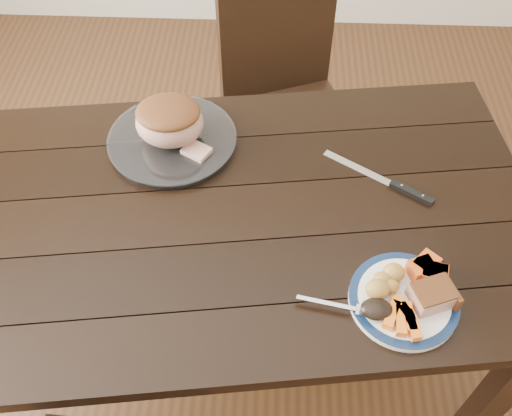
{
  "coord_description": "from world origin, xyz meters",
  "views": [
    {
      "loc": [
        0.12,
        -0.89,
        1.88
      ],
      "look_at": [
        0.08,
        -0.02,
        0.8
      ],
      "focal_mm": 40.0,
      "sensor_mm": 36.0,
      "label": 1
    }
  ],
  "objects_px": {
    "dining_table": "(226,235)",
    "fork": "(342,307)",
    "roast_joint": "(170,123)",
    "pork_slice": "(432,296)",
    "chair_far": "(286,95)",
    "serving_platter": "(172,141)",
    "dinner_plate": "(403,300)",
    "carving_knife": "(398,186)"
  },
  "relations": [
    {
      "from": "dining_table",
      "to": "carving_knife",
      "type": "height_order",
      "value": "carving_knife"
    },
    {
      "from": "dinner_plate",
      "to": "fork",
      "type": "xyz_separation_m",
      "value": [
        -0.14,
        -0.03,
        0.01
      ]
    },
    {
      "from": "roast_joint",
      "to": "dining_table",
      "type": "bearing_deg",
      "value": -55.98
    },
    {
      "from": "fork",
      "to": "carving_knife",
      "type": "distance_m",
      "value": 0.41
    },
    {
      "from": "pork_slice",
      "to": "fork",
      "type": "distance_m",
      "value": 0.2
    },
    {
      "from": "carving_knife",
      "to": "serving_platter",
      "type": "bearing_deg",
      "value": -160.1
    },
    {
      "from": "dining_table",
      "to": "fork",
      "type": "xyz_separation_m",
      "value": [
        0.28,
        -0.27,
        0.11
      ]
    },
    {
      "from": "fork",
      "to": "roast_joint",
      "type": "distance_m",
      "value": 0.68
    },
    {
      "from": "chair_far",
      "to": "fork",
      "type": "relative_size",
      "value": 5.23
    },
    {
      "from": "dinner_plate",
      "to": "pork_slice",
      "type": "height_order",
      "value": "pork_slice"
    },
    {
      "from": "serving_platter",
      "to": "pork_slice",
      "type": "xyz_separation_m",
      "value": [
        0.64,
        -0.49,
        0.03
      ]
    },
    {
      "from": "dinner_plate",
      "to": "carving_knife",
      "type": "height_order",
      "value": "dinner_plate"
    },
    {
      "from": "serving_platter",
      "to": "pork_slice",
      "type": "bearing_deg",
      "value": -37.19
    },
    {
      "from": "fork",
      "to": "pork_slice",
      "type": "bearing_deg",
      "value": 18.23
    },
    {
      "from": "chair_far",
      "to": "fork",
      "type": "distance_m",
      "value": 1.04
    },
    {
      "from": "pork_slice",
      "to": "fork",
      "type": "bearing_deg",
      "value": -172.77
    },
    {
      "from": "chair_far",
      "to": "fork",
      "type": "height_order",
      "value": "chair_far"
    },
    {
      "from": "dining_table",
      "to": "roast_joint",
      "type": "relative_size",
      "value": 9.23
    },
    {
      "from": "dining_table",
      "to": "roast_joint",
      "type": "height_order",
      "value": "roast_joint"
    },
    {
      "from": "dining_table",
      "to": "serving_platter",
      "type": "xyz_separation_m",
      "value": [
        -0.16,
        0.24,
        0.1
      ]
    },
    {
      "from": "serving_platter",
      "to": "roast_joint",
      "type": "xyz_separation_m",
      "value": [
        0.0,
        0.0,
        0.07
      ]
    },
    {
      "from": "pork_slice",
      "to": "dining_table",
      "type": "bearing_deg",
      "value": 153.08
    },
    {
      "from": "chair_far",
      "to": "carving_knife",
      "type": "distance_m",
      "value": 0.73
    },
    {
      "from": "chair_far",
      "to": "pork_slice",
      "type": "bearing_deg",
      "value": 87.04
    },
    {
      "from": "dinner_plate",
      "to": "serving_platter",
      "type": "distance_m",
      "value": 0.76
    },
    {
      "from": "chair_far",
      "to": "dinner_plate",
      "type": "bearing_deg",
      "value": 84.16
    },
    {
      "from": "serving_platter",
      "to": "fork",
      "type": "distance_m",
      "value": 0.68
    },
    {
      "from": "dining_table",
      "to": "serving_platter",
      "type": "distance_m",
      "value": 0.31
    },
    {
      "from": "serving_platter",
      "to": "carving_knife",
      "type": "relative_size",
      "value": 1.25
    },
    {
      "from": "chair_far",
      "to": "dining_table",
      "type": "bearing_deg",
      "value": 56.85
    },
    {
      "from": "chair_far",
      "to": "roast_joint",
      "type": "distance_m",
      "value": 0.66
    },
    {
      "from": "fork",
      "to": "roast_joint",
      "type": "xyz_separation_m",
      "value": [
        -0.45,
        0.51,
        0.06
      ]
    },
    {
      "from": "roast_joint",
      "to": "pork_slice",
      "type": "bearing_deg",
      "value": -37.19
    },
    {
      "from": "dinner_plate",
      "to": "pork_slice",
      "type": "bearing_deg",
      "value": -4.76
    },
    {
      "from": "pork_slice",
      "to": "fork",
      "type": "height_order",
      "value": "pork_slice"
    },
    {
      "from": "pork_slice",
      "to": "serving_platter",
      "type": "bearing_deg",
      "value": 142.81
    },
    {
      "from": "carving_knife",
      "to": "dinner_plate",
      "type": "bearing_deg",
      "value": -61.52
    },
    {
      "from": "dining_table",
      "to": "serving_platter",
      "type": "bearing_deg",
      "value": 124.02
    },
    {
      "from": "dining_table",
      "to": "serving_platter",
      "type": "height_order",
      "value": "serving_platter"
    },
    {
      "from": "chair_far",
      "to": "pork_slice",
      "type": "xyz_separation_m",
      "value": [
        0.32,
        -0.97,
        0.27
      ]
    },
    {
      "from": "serving_platter",
      "to": "roast_joint",
      "type": "relative_size",
      "value": 1.89
    },
    {
      "from": "fork",
      "to": "roast_joint",
      "type": "height_order",
      "value": "roast_joint"
    }
  ]
}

